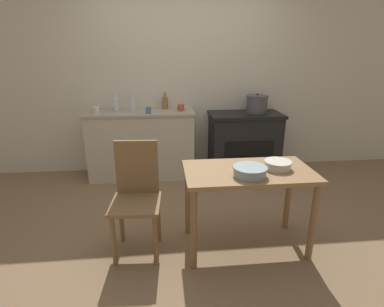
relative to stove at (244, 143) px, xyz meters
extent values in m
plane|color=#896B4C|center=(-0.82, -1.28, -0.43)|extent=(14.00, 14.00, 0.00)
cube|color=beige|center=(-0.82, 0.31, 0.85)|extent=(8.00, 0.07, 2.55)
cube|color=beige|center=(-1.42, 0.01, 0.01)|extent=(1.38, 0.53, 0.87)
cube|color=#A9A08F|center=(-1.42, 0.01, 0.46)|extent=(1.41, 0.56, 0.03)
cube|color=black|center=(0.00, 0.00, -0.02)|extent=(0.94, 0.54, 0.81)
cube|color=black|center=(0.00, 0.00, 0.40)|extent=(0.98, 0.58, 0.04)
cube|color=black|center=(0.00, -0.27, -0.07)|extent=(0.65, 0.01, 0.34)
cube|color=#997047|center=(-0.44, -1.72, 0.28)|extent=(1.06, 0.59, 0.03)
cylinder|color=olive|center=(-0.92, -1.96, -0.08)|extent=(0.06, 0.06, 0.69)
cylinder|color=olive|center=(0.04, -1.96, -0.08)|extent=(0.06, 0.06, 0.69)
cylinder|color=olive|center=(-0.92, -1.47, -0.08)|extent=(0.06, 0.06, 0.69)
cylinder|color=olive|center=(0.04, -1.47, -0.08)|extent=(0.06, 0.06, 0.69)
cube|color=olive|center=(-1.37, -1.72, 0.03)|extent=(0.42, 0.42, 0.03)
cube|color=olive|center=(-1.36, -1.53, 0.28)|extent=(0.36, 0.05, 0.47)
cylinder|color=olive|center=(-1.55, -1.87, -0.21)|extent=(0.04, 0.04, 0.45)
cylinder|color=olive|center=(-1.22, -1.89, -0.21)|extent=(0.04, 0.04, 0.45)
cylinder|color=olive|center=(-1.53, -1.54, -0.21)|extent=(0.04, 0.04, 0.45)
cylinder|color=olive|center=(-1.20, -1.56, -0.21)|extent=(0.04, 0.04, 0.45)
cube|color=beige|center=(-0.15, -0.41, -0.27)|extent=(0.28, 0.19, 0.31)
cylinder|color=#4C4C51|center=(0.15, 0.02, 0.53)|extent=(0.28, 0.28, 0.22)
cylinder|color=#4C4C51|center=(0.15, 0.02, 0.65)|extent=(0.30, 0.30, 0.02)
sphere|color=black|center=(0.15, 0.02, 0.67)|extent=(0.02, 0.02, 0.02)
cylinder|color=#93A8B2|center=(-0.47, -1.84, 0.33)|extent=(0.25, 0.25, 0.08)
cylinder|color=#8597A0|center=(-0.47, -1.84, 0.37)|extent=(0.27, 0.27, 0.01)
cylinder|color=silver|center=(-0.19, -1.71, 0.33)|extent=(0.21, 0.21, 0.07)
cylinder|color=beige|center=(-0.19, -1.71, 0.36)|extent=(0.23, 0.23, 0.01)
cylinder|color=silver|center=(-1.51, 0.04, 0.55)|extent=(0.07, 0.07, 0.15)
cylinder|color=silver|center=(-1.51, 0.04, 0.66)|extent=(0.03, 0.03, 0.06)
cylinder|color=olive|center=(-1.09, 0.15, 0.55)|extent=(0.08, 0.08, 0.16)
cylinder|color=olive|center=(-1.09, 0.15, 0.66)|extent=(0.03, 0.03, 0.06)
cylinder|color=silver|center=(-1.73, 0.07, 0.56)|extent=(0.08, 0.08, 0.17)
cylinder|color=silver|center=(-1.73, 0.07, 0.67)|extent=(0.03, 0.03, 0.06)
cylinder|color=#4C6B99|center=(-1.30, -0.16, 0.52)|extent=(0.07, 0.07, 0.08)
cylinder|color=#B74C42|center=(-0.88, -0.02, 0.52)|extent=(0.09, 0.09, 0.09)
cylinder|color=silver|center=(-1.96, -0.09, 0.52)|extent=(0.08, 0.08, 0.09)
camera|label=1|loc=(-1.13, -3.93, 1.21)|focal=28.00mm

